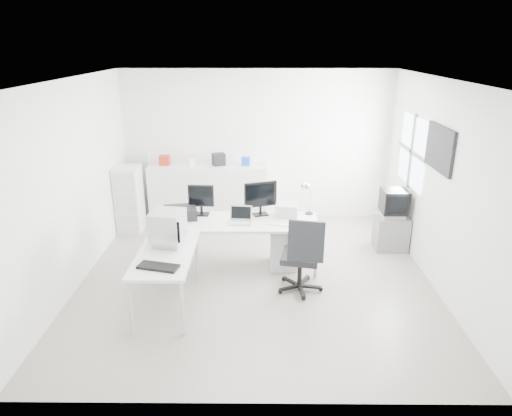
{
  "coord_description": "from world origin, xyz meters",
  "views": [
    {
      "loc": [
        0.05,
        -5.94,
        3.25
      ],
      "look_at": [
        0.0,
        0.2,
        1.0
      ],
      "focal_mm": 32.0,
      "sensor_mm": 36.0,
      "label": 1
    }
  ],
  "objects_px": {
    "sideboard": "(209,193)",
    "filing_cabinet": "(129,199)",
    "main_desk": "(237,244)",
    "drawer_pedestal": "(283,247)",
    "side_desk": "(167,279)",
    "inkjet_printer": "(180,213)",
    "laptop": "(240,217)",
    "lcd_monitor_large": "(260,199)",
    "crt_tv": "(394,204)",
    "office_chair": "(300,253)",
    "lcd_monitor_small": "(201,200)",
    "crt_monitor": "(168,230)",
    "tv_cabinet": "(391,233)",
    "laser_printer": "(287,210)"
  },
  "relations": [
    {
      "from": "laptop",
      "to": "tv_cabinet",
      "type": "bearing_deg",
      "value": 23.59
    },
    {
      "from": "main_desk",
      "to": "drawer_pedestal",
      "type": "xyz_separation_m",
      "value": [
        0.7,
        0.05,
        -0.08
      ]
    },
    {
      "from": "laptop",
      "to": "office_chair",
      "type": "distance_m",
      "value": 1.06
    },
    {
      "from": "main_desk",
      "to": "inkjet_printer",
      "type": "distance_m",
      "value": 0.97
    },
    {
      "from": "drawer_pedestal",
      "to": "lcd_monitor_large",
      "type": "height_order",
      "value": "lcd_monitor_large"
    },
    {
      "from": "side_desk",
      "to": "crt_tv",
      "type": "bearing_deg",
      "value": 27.82
    },
    {
      "from": "laptop",
      "to": "laser_printer",
      "type": "xyz_separation_m",
      "value": [
        0.7,
        0.32,
        -0.0
      ]
    },
    {
      "from": "laser_printer",
      "to": "crt_monitor",
      "type": "bearing_deg",
      "value": -139.56
    },
    {
      "from": "laser_printer",
      "to": "filing_cabinet",
      "type": "distance_m",
      "value": 3.0
    },
    {
      "from": "filing_cabinet",
      "to": "inkjet_printer",
      "type": "bearing_deg",
      "value": -48.8
    },
    {
      "from": "lcd_monitor_large",
      "to": "side_desk",
      "type": "bearing_deg",
      "value": -149.91
    },
    {
      "from": "crt_monitor",
      "to": "lcd_monitor_large",
      "type": "bearing_deg",
      "value": 52.02
    },
    {
      "from": "crt_monitor",
      "to": "office_chair",
      "type": "relative_size",
      "value": 0.37
    },
    {
      "from": "office_chair",
      "to": "crt_tv",
      "type": "bearing_deg",
      "value": 51.07
    },
    {
      "from": "main_desk",
      "to": "laser_printer",
      "type": "relative_size",
      "value": 7.23
    },
    {
      "from": "laser_printer",
      "to": "filing_cabinet",
      "type": "relative_size",
      "value": 0.28
    },
    {
      "from": "side_desk",
      "to": "office_chair",
      "type": "xyz_separation_m",
      "value": [
        1.74,
        0.42,
        0.18
      ]
    },
    {
      "from": "sideboard",
      "to": "filing_cabinet",
      "type": "xyz_separation_m",
      "value": [
        -1.37,
        -0.51,
        0.05
      ]
    },
    {
      "from": "crt_monitor",
      "to": "sideboard",
      "type": "bearing_deg",
      "value": 94.75
    },
    {
      "from": "side_desk",
      "to": "inkjet_printer",
      "type": "relative_size",
      "value": 2.92
    },
    {
      "from": "side_desk",
      "to": "inkjet_printer",
      "type": "bearing_deg",
      "value": 90.0
    },
    {
      "from": "inkjet_printer",
      "to": "main_desk",
      "type": "bearing_deg",
      "value": -18.27
    },
    {
      "from": "laptop",
      "to": "sideboard",
      "type": "bearing_deg",
      "value": 114.58
    },
    {
      "from": "inkjet_printer",
      "to": "office_chair",
      "type": "relative_size",
      "value": 0.43
    },
    {
      "from": "tv_cabinet",
      "to": "crt_tv",
      "type": "relative_size",
      "value": 1.12
    },
    {
      "from": "crt_monitor",
      "to": "tv_cabinet",
      "type": "xyz_separation_m",
      "value": [
        3.36,
        1.52,
        -0.67
      ]
    },
    {
      "from": "office_chair",
      "to": "sideboard",
      "type": "height_order",
      "value": "office_chair"
    },
    {
      "from": "drawer_pedestal",
      "to": "sideboard",
      "type": "height_order",
      "value": "sideboard"
    },
    {
      "from": "filing_cabinet",
      "to": "laptop",
      "type": "bearing_deg",
      "value": -36.41
    },
    {
      "from": "office_chair",
      "to": "lcd_monitor_small",
      "type": "bearing_deg",
      "value": 158.24
    },
    {
      "from": "lcd_monitor_small",
      "to": "drawer_pedestal",
      "type": "bearing_deg",
      "value": -5.32
    },
    {
      "from": "main_desk",
      "to": "laser_printer",
      "type": "distance_m",
      "value": 0.91
    },
    {
      "from": "drawer_pedestal",
      "to": "laser_printer",
      "type": "bearing_deg",
      "value": 73.61
    },
    {
      "from": "side_desk",
      "to": "sideboard",
      "type": "relative_size",
      "value": 0.64
    },
    {
      "from": "laptop",
      "to": "crt_tv",
      "type": "xyz_separation_m",
      "value": [
        2.46,
        0.77,
        -0.06
      ]
    },
    {
      "from": "office_chair",
      "to": "laser_printer",
      "type": "bearing_deg",
      "value": 110.04
    },
    {
      "from": "side_desk",
      "to": "inkjet_printer",
      "type": "height_order",
      "value": "inkjet_printer"
    },
    {
      "from": "drawer_pedestal",
      "to": "lcd_monitor_large",
      "type": "bearing_deg",
      "value": 150.26
    },
    {
      "from": "drawer_pedestal",
      "to": "crt_monitor",
      "type": "distance_m",
      "value": 1.91
    },
    {
      "from": "side_desk",
      "to": "crt_tv",
      "type": "xyz_separation_m",
      "value": [
        3.36,
        1.77,
        0.41
      ]
    },
    {
      "from": "side_desk",
      "to": "crt_tv",
      "type": "distance_m",
      "value": 3.82
    },
    {
      "from": "sideboard",
      "to": "filing_cabinet",
      "type": "bearing_deg",
      "value": -159.82
    },
    {
      "from": "lcd_monitor_small",
      "to": "laptop",
      "type": "height_order",
      "value": "lcd_monitor_small"
    },
    {
      "from": "office_chair",
      "to": "filing_cabinet",
      "type": "relative_size",
      "value": 0.93
    },
    {
      "from": "inkjet_printer",
      "to": "crt_tv",
      "type": "xyz_separation_m",
      "value": [
        3.36,
        0.57,
        -0.05
      ]
    },
    {
      "from": "sideboard",
      "to": "crt_tv",
      "type": "bearing_deg",
      "value": -21.67
    },
    {
      "from": "office_chair",
      "to": "main_desk",
      "type": "bearing_deg",
      "value": 153.72
    },
    {
      "from": "lcd_monitor_small",
      "to": "office_chair",
      "type": "xyz_separation_m",
      "value": [
        1.44,
        -0.93,
        -0.44
      ]
    },
    {
      "from": "tv_cabinet",
      "to": "crt_tv",
      "type": "height_order",
      "value": "crt_tv"
    },
    {
      "from": "main_desk",
      "to": "side_desk",
      "type": "distance_m",
      "value": 1.39
    }
  ]
}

